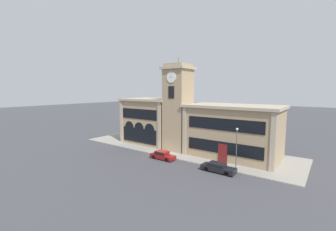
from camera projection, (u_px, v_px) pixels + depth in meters
name	position (u px, v px, depth m)	size (l,w,h in m)	color
ground_plane	(161.00, 156.00, 39.59)	(300.00, 300.00, 0.00)	#424247
sidewalk_kerb	(182.00, 148.00, 44.84)	(43.47, 13.16, 0.15)	gray
clock_tower	(178.00, 108.00, 42.78)	(5.09, 5.09, 17.68)	tan
town_hall_left_wing	(152.00, 121.00, 49.48)	(12.08, 8.87, 9.78)	tan
town_hall_right_wing	(233.00, 131.00, 38.74)	(15.94, 8.87, 9.11)	tan
parked_car_near	(163.00, 155.00, 37.88)	(4.37, 1.75, 1.38)	maroon
parked_car_mid	(218.00, 167.00, 31.98)	(4.90, 1.78, 1.30)	black
street_lamp	(237.00, 143.00, 31.64)	(0.36, 0.36, 6.22)	#4C4C51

